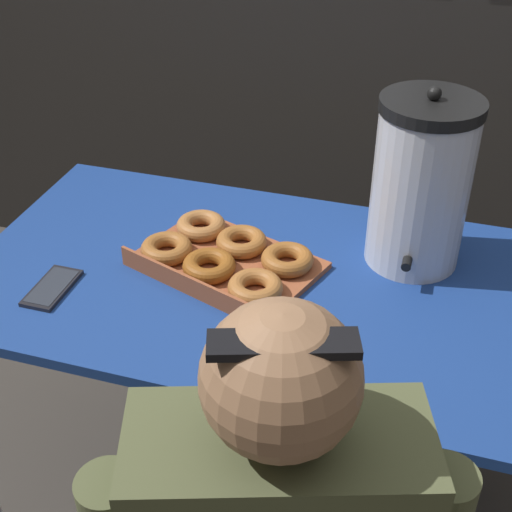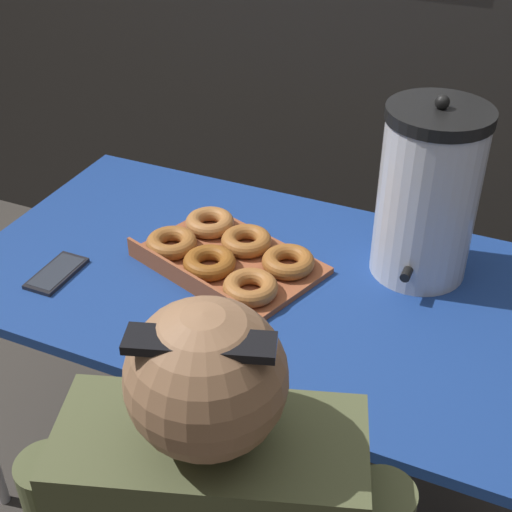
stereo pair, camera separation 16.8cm
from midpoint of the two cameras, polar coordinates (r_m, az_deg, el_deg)
ground_plane at (r=2.26m, az=-1.35°, el=-17.95°), size 12.00×12.00×0.00m
folding_table at (r=1.74m, az=-1.68°, el=-3.18°), size 1.47×0.81×0.78m
donut_box at (r=1.74m, az=-5.21°, el=-0.23°), size 0.50×0.41×0.06m
coffee_urn at (r=1.70m, az=10.31°, el=5.62°), size 0.24×0.27×0.45m
cell_phone at (r=1.76m, az=-18.67°, el=-2.52°), size 0.08×0.16×0.01m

